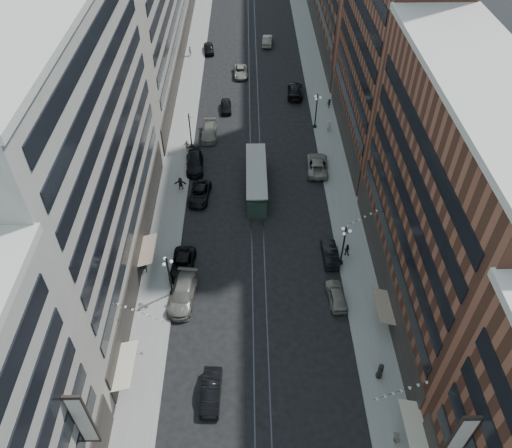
{
  "coord_description": "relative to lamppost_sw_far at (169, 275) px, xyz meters",
  "views": [
    {
      "loc": [
        -0.92,
        -5.44,
        41.81
      ],
      "look_at": [
        -0.25,
        33.42,
        5.0
      ],
      "focal_mm": 35.0,
      "sensor_mm": 36.0,
      "label": 1
    }
  ],
  "objects": [
    {
      "name": "car_5",
      "position": [
        4.7,
        -11.62,
        -2.32
      ],
      "size": [
        1.82,
        4.79,
        1.56
      ],
      "primitive_type": "imported",
      "rotation": [
        0.0,
        0.0,
        -0.04
      ],
      "color": "black",
      "rests_on": "ground"
    },
    {
      "name": "car_extra_1",
      "position": [
        1.23,
        -0.74,
        -2.21
      ],
      "size": [
        3.19,
        6.35,
        1.77
      ],
      "primitive_type": "imported",
      "rotation": [
        0.0,
        0.0,
        -0.12
      ],
      "color": "slate",
      "rests_on": "ground"
    },
    {
      "name": "building_west_mid",
      "position": [
        -7.8,
        5.0,
        10.9
      ],
      "size": [
        8.0,
        36.0,
        28.0
      ],
      "primitive_type": "cube",
      "color": "#9F998D",
      "rests_on": "ground"
    },
    {
      "name": "lamppost_sw_far",
      "position": [
        0.0,
        0.0,
        0.0
      ],
      "size": [
        1.03,
        1.14,
        5.52
      ],
      "color": "black",
      "rests_on": "sidewalk_west"
    },
    {
      "name": "car_4",
      "position": [
        17.21,
        -1.03,
        -2.34
      ],
      "size": [
        2.16,
        4.58,
        1.51
      ],
      "primitive_type": "imported",
      "rotation": [
        0.0,
        0.0,
        3.23
      ],
      "color": "gray",
      "rests_on": "ground"
    },
    {
      "name": "lamppost_sw_mid",
      "position": [
        0.0,
        27.0,
        0.0
      ],
      "size": [
        1.03,
        1.14,
        5.52
      ],
      "color": "black",
      "rests_on": "sidewalk_west"
    },
    {
      "name": "pedestrian_9",
      "position": [
        21.26,
        37.62,
        -2.18
      ],
      "size": [
        0.99,
        0.42,
        1.53
      ],
      "primitive_type": "imported",
      "rotation": [
        0.0,
        0.0,
        0.02
      ],
      "color": "black",
      "rests_on": "sidewalk_east"
    },
    {
      "name": "ground",
      "position": [
        9.2,
        32.0,
        -3.1
      ],
      "size": [
        220.0,
        220.0,
        0.0
      ],
      "primitive_type": "plane",
      "color": "black",
      "rests_on": "ground"
    },
    {
      "name": "car_13",
      "position": [
        4.7,
        37.4,
        -2.38
      ],
      "size": [
        1.89,
        4.26,
        1.43
      ],
      "primitive_type": "imported",
      "rotation": [
        0.0,
        0.0,
        0.05
      ],
      "color": "black",
      "rests_on": "ground"
    },
    {
      "name": "car_10",
      "position": [
        17.29,
        4.9,
        -2.34
      ],
      "size": [
        1.69,
        4.63,
        1.52
      ],
      "primitive_type": "imported",
      "rotation": [
        0.0,
        0.0,
        3.16
      ],
      "color": "black",
      "rests_on": "ground"
    },
    {
      "name": "pedestrian_8",
      "position": [
        20.32,
        30.68,
        -2.06
      ],
      "size": [
        0.67,
        0.47,
        1.77
      ],
      "primitive_type": "imported",
      "rotation": [
        0.0,
        0.0,
        3.07
      ],
      "color": "beige",
      "rests_on": "sidewalk_east"
    },
    {
      "name": "car_2",
      "position": [
        0.8,
        3.54,
        -2.36
      ],
      "size": [
        2.76,
        5.46,
        1.48
      ],
      "primitive_type": "imported",
      "rotation": [
        0.0,
        0.0,
        -0.06
      ],
      "color": "black",
      "rests_on": "ground"
    },
    {
      "name": "car_extra_0",
      "position": [
        0.8,
        22.26,
        -2.27
      ],
      "size": [
        2.73,
        5.87,
        1.66
      ],
      "primitive_type": "imported",
      "rotation": [
        0.0,
        0.0,
        0.07
      ],
      "color": "black",
      "rests_on": "ground"
    },
    {
      "name": "pedestrian_4",
      "position": [
        20.14,
        -16.02,
        -2.14
      ],
      "size": [
        0.74,
        1.04,
        1.61
      ],
      "primitive_type": "imported",
      "rotation": [
        0.0,
        0.0,
        1.94
      ],
      "color": "#9B9680",
      "rests_on": "sidewalk_east"
    },
    {
      "name": "car_11",
      "position": [
        17.6,
        21.46,
        -2.26
      ],
      "size": [
        3.22,
        6.22,
        1.68
      ],
      "primitive_type": "imported",
      "rotation": [
        0.0,
        0.0,
        3.07
      ],
      "color": "gray",
      "rests_on": "ground"
    },
    {
      "name": "lamppost_se_far",
      "position": [
        18.4,
        4.0,
        0.0
      ],
      "size": [
        1.03,
        1.14,
        5.52
      ],
      "color": "black",
      "rests_on": "sidewalk_east"
    },
    {
      "name": "sidewalk_west",
      "position": [
        -1.8,
        42.0,
        -3.02
      ],
      "size": [
        4.0,
        180.0,
        0.15
      ],
      "primitive_type": "cube",
      "color": "gray",
      "rests_on": "ground"
    },
    {
      "name": "pedestrian_extra_0",
      "position": [
        -2.55,
        57.12,
        -2.03
      ],
      "size": [
        0.73,
        0.8,
        1.84
      ],
      "primitive_type": "imported",
      "rotation": [
        0.0,
        0.0,
        5.27
      ],
      "color": "#A19585",
      "rests_on": "sidewalk_west"
    },
    {
      "name": "pedestrian_7",
      "position": [
        19.24,
        5.34,
        -2.18
      ],
      "size": [
        0.83,
        0.6,
        1.52
      ],
      "primitive_type": "imported",
      "rotation": [
        0.0,
        0.0,
        2.85
      ],
      "color": "black",
      "rests_on": "sidewalk_east"
    },
    {
      "name": "rail_east",
      "position": [
        9.9,
        42.0,
        -3.09
      ],
      "size": [
        0.12,
        180.0,
        0.02
      ],
      "primitive_type": "cube",
      "color": "#2D2D33",
      "rests_on": "ground"
    },
    {
      "name": "building_east_mid",
      "position": [
        26.2,
        -0.0,
        8.9
      ],
      "size": [
        8.0,
        30.0,
        24.0
      ],
      "primitive_type": "cube",
      "color": "brown",
      "rests_on": "ground"
    },
    {
      "name": "pedestrian_extra_1",
      "position": [
        19.94,
        -10.01,
        -2.01
      ],
      "size": [
        0.76,
        1.03,
        1.87
      ],
      "primitive_type": "imported",
      "rotation": [
        0.0,
        0.0,
        1.25
      ],
      "color": "black",
      "rests_on": "sidewalk_east"
    },
    {
      "name": "car_extra_2",
      "position": [
        7.0,
        49.24,
        -2.39
      ],
      "size": [
        2.54,
        5.19,
        1.42
      ],
      "primitive_type": "imported",
      "rotation": [
        0.0,
        0.0,
        0.04
      ],
      "color": "gray",
      "rests_on": "ground"
    },
    {
      "name": "car_8",
      "position": [
        2.4,
        29.94,
        -2.29
      ],
      "size": [
        2.27,
        5.56,
        1.61
      ],
      "primitive_type": "imported",
      "rotation": [
        0.0,
        0.0,
        0.0
      ],
      "color": "slate",
      "rests_on": "ground"
    },
    {
      "name": "car_9",
      "position": [
        0.84,
        58.8,
        -2.32
      ],
      "size": [
        2.33,
        4.75,
        1.56
      ],
      "primitive_type": "imported",
      "rotation": [
        0.0,
        0.0,
        0.11
      ],
      "color": "black",
      "rests_on": "ground"
    },
    {
      "name": "streetcar",
      "position": [
        9.2,
        17.35,
        -1.61
      ],
      "size": [
        2.58,
        11.67,
        3.23
      ],
      "color": "#253B2E",
      "rests_on": "ground"
    },
    {
      "name": "pedestrian_5",
      "position": [
        -0.68,
        17.5,
        -2.07
      ],
      "size": [
        1.64,
        0.53,
        1.74
      ],
      "primitive_type": "imported",
      "rotation": [
        0.0,
        0.0,
        -0.04
      ],
      "color": "black",
      "rests_on": "sidewalk_west"
    },
    {
      "name": "sidewalk_east",
      "position": [
        20.2,
        42.0,
        -3.02
      ],
      "size": [
        4.0,
        180.0,
        0.15
      ],
      "primitive_type": "cube",
      "color": "gray",
      "rests_on": "ground"
    },
    {
      "name": "car_14",
      "position": [
        12.13,
        62.05,
        -2.25
      ],
      "size": [
        2.18,
        5.29,
        1.7
      ],
      "primitive_type": "imported",
      "rotation": [
        0.0,
        0.0,
        3.07
      ],
      "color": "slate",
      "rests_on": "ground"
    },
    {
      "name": "pedestrian_2",
      "position": [
        -3.3,
        3.05,
        -2.08
      ],
      "size": [
        0.95,
        0.73,
        1.73
      ],
      "primitive_type": "imported",
      "rotation": [
        0.0,
        0.0,
        -0.37
      ],
      "color": "black",
      "rests_on": "sidewalk_west"
    },
    {
      "name": "rail_west",
      "position": [
        8.5,
        42.0,
        -3.09
      ],
      "size": [
        0.12,
        180.0,
        0.02
      ],
      "primitive_type": "cube",
      "color": "#2D2D33",
      "rests_on": "ground"
    },
    {
      "name": "lamppost_se_mid",
      "position": [
        18.4,
        32.0,
        0.0
      ],
      "size": [
        1.03,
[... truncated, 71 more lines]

